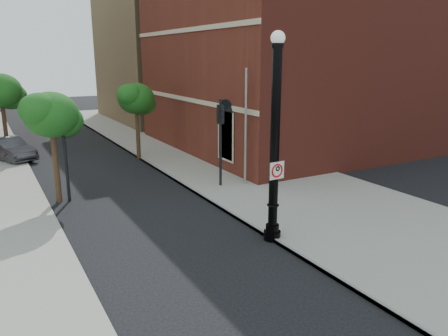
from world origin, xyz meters
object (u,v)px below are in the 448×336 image
no_parking_sign (277,170)px  traffic_signal_left (63,131)px  parked_car (9,149)px  lamppost (275,149)px  traffic_signal_right (221,129)px

no_parking_sign → traffic_signal_left: (-5.23, 7.74, 0.58)m
parked_car → lamppost: bearing=-91.5°
no_parking_sign → parked_car: 18.78m
no_parking_sign → traffic_signal_right: 6.46m
lamppost → traffic_signal_right: (1.37, 6.13, -0.33)m
parked_car → traffic_signal_left: traffic_signal_left is taller
no_parking_sign → parked_car: bearing=108.0°
no_parking_sign → parked_car: (-6.92, 17.37, -1.78)m
parked_car → traffic_signal_left: size_ratio=0.92×
no_parking_sign → traffic_signal_right: size_ratio=0.14×
traffic_signal_left → no_parking_sign: bearing=-74.9°
parked_car → traffic_signal_right: (8.30, -11.07, 2.12)m
lamppost → traffic_signal_left: size_ratio=1.51×
parked_car → traffic_signal_right: traffic_signal_right is taller
lamppost → no_parking_sign: (-0.01, -0.17, -0.67)m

